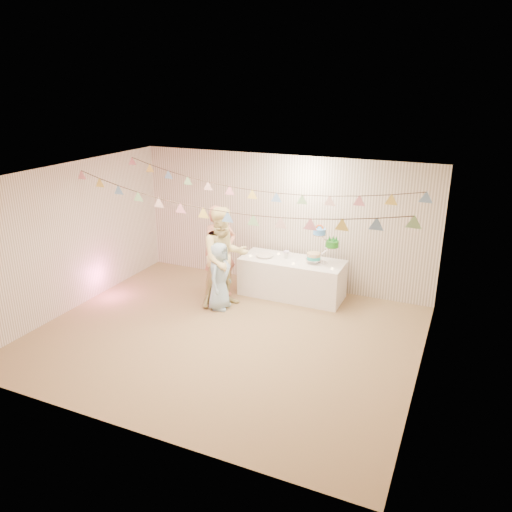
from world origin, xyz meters
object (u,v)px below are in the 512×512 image
at_px(table, 292,278).
at_px(cake_stand, 322,245).
at_px(person_child, 219,276).
at_px(person_adult_b, 224,258).
at_px(person_adult_a, 220,252).

xyz_separation_m(table, cake_stand, (0.55, 0.05, 0.73)).
xyz_separation_m(cake_stand, person_child, (-1.55, -1.10, -0.47)).
bearing_deg(person_adult_b, cake_stand, -15.59).
height_order(table, person_adult_a, person_adult_a).
xyz_separation_m(cake_stand, person_adult_a, (-1.81, -0.57, -0.22)).
bearing_deg(person_child, person_adult_a, 21.62).
bearing_deg(cake_stand, person_child, -144.79).
distance_m(person_adult_a, person_adult_b, 0.47).
distance_m(cake_stand, person_child, 1.96).
xyz_separation_m(person_adult_a, person_adult_b, (0.29, -0.37, 0.05)).
xyz_separation_m(person_adult_b, person_child, (-0.03, -0.16, -0.30)).
xyz_separation_m(person_adult_a, person_child, (0.26, -0.53, -0.25)).
bearing_deg(person_adult_b, person_child, -147.99).
height_order(cake_stand, person_adult_a, person_adult_a).
height_order(table, person_child, person_child).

